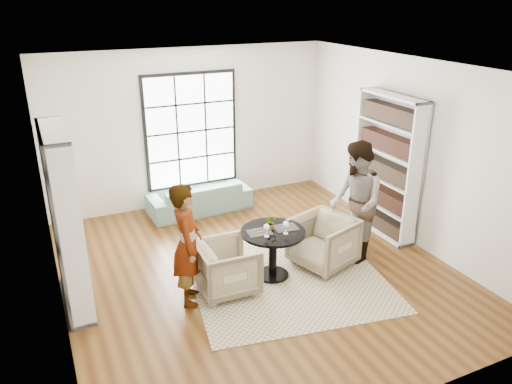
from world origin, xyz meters
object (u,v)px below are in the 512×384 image
armchair_left (227,267)px  wine_glass_right (286,225)px  person_right (356,202)px  armchair_right (323,242)px  sofa (199,197)px  person_left (187,244)px  flower_centerpiece (271,223)px  pedestal_table (273,244)px  wine_glass_left (267,228)px

armchair_left → wine_glass_right: wine_glass_right is taller
armchair_left → person_right: bearing=-86.9°
armchair_right → person_right: 0.78m
armchair_right → wine_glass_right: wine_glass_right is taller
sofa → wine_glass_right: (0.32, -2.87, 0.60)m
person_left → flower_centerpiece: bearing=-67.1°
pedestal_table → wine_glass_left: bearing=-143.1°
armchair_right → wine_glass_left: bearing=-102.2°
armchair_right → person_left: 2.19m
armchair_right → person_left: (-2.14, -0.05, 0.46)m
person_left → wine_glass_left: bearing=-76.2°
person_left → wine_glass_right: (1.42, -0.08, 0.03)m
person_right → pedestal_table: bearing=-73.2°
sofa → flower_centerpiece: (0.20, -2.63, 0.56)m
person_left → person_right: size_ratio=0.90×
person_right → wine_glass_left: person_right is taller
armchair_right → pedestal_table: bearing=-109.3°
wine_glass_right → armchair_right: bearing=10.7°
pedestal_table → sofa: bearing=94.2°
wine_glass_right → person_left: bearing=176.6°
person_left → wine_glass_right: 1.42m
pedestal_table → person_right: 1.46m
pedestal_table → person_left: 1.33m
armchair_left → sofa: bearing=-9.5°
wine_glass_right → sofa: bearing=96.4°
armchair_left → wine_glass_right: bearing=-93.9°
armchair_left → wine_glass_left: (0.58, -0.05, 0.52)m
pedestal_table → person_right: bearing=-0.8°
armchair_right → person_right: bearing=71.9°
pedestal_table → armchair_left: size_ratio=1.16×
sofa → armchair_right: (1.05, -2.73, 0.11)m
pedestal_table → wine_glass_right: size_ratio=4.85×
pedestal_table → armchair_right: (0.85, -0.02, -0.15)m
wine_glass_right → flower_centerpiece: bearing=117.9°
armchair_right → person_right: size_ratio=0.46×
armchair_left → wine_glass_left: wine_glass_left is taller
pedestal_table → sofa: size_ratio=0.48×
sofa → person_right: 3.23m
armchair_left → person_right: size_ratio=0.43×
sofa → person_left: (-1.10, -2.78, 0.57)m
person_left → person_right: person_right is taller
pedestal_table → wine_glass_right: (0.12, -0.16, 0.34)m
sofa → armchair_left: bearing=76.3°
person_left → sofa: bearing=-5.2°
person_right → flower_centerpiece: 1.41m
pedestal_table → person_left: person_left is taller
person_right → wine_glass_right: (-1.28, -0.14, -0.06)m
armchair_left → person_right: 2.22m
person_right → wine_glass_right: bearing=-66.3°
wine_glass_right → wine_glass_left: bearing=173.5°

